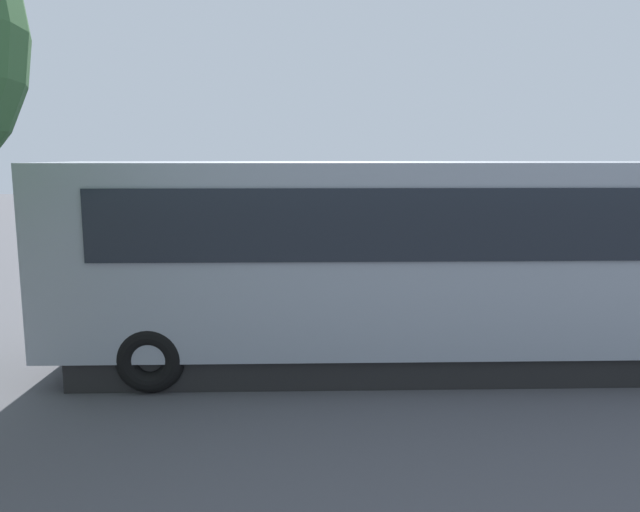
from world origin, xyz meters
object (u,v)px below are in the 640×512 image
(spectator_left, at_px, (444,275))
(spectator_far_right, at_px, (257,271))
(stunt_motorcycle, at_px, (207,244))
(parked_motorcycle_silver, at_px, (223,306))
(spectator_right, at_px, (314,273))
(traffic_cone, at_px, (247,282))
(spectator_centre, at_px, (375,271))
(spectator_far_left, at_px, (505,269))
(tour_bus, at_px, (413,264))

(spectator_left, bearing_deg, spectator_far_right, -6.18)
(stunt_motorcycle, bearing_deg, parked_motorcycle_silver, 104.38)
(spectator_right, bearing_deg, spectator_far_right, -2.91)
(parked_motorcycle_silver, bearing_deg, traffic_cone, -90.71)
(spectator_centre, height_order, spectator_right, spectator_centre)
(spectator_far_left, distance_m, stunt_motorcycle, 7.71)
(tour_bus, height_order, spectator_centre, tour_bus)
(spectator_centre, bearing_deg, spectator_left, 163.24)
(spectator_left, distance_m, stunt_motorcycle, 6.80)
(spectator_left, height_order, stunt_motorcycle, stunt_motorcycle)
(spectator_right, bearing_deg, spectator_far_left, 179.68)
(spectator_left, xyz_separation_m, traffic_cone, (4.27, -2.78, -0.72))
(spectator_far_left, distance_m, traffic_cone, 6.13)
(spectator_far_right, height_order, traffic_cone, spectator_far_right)
(spectator_centre, relative_size, parked_motorcycle_silver, 0.83)
(tour_bus, distance_m, stunt_motorcycle, 7.89)
(spectator_far_left, relative_size, spectator_left, 1.05)
(spectator_right, bearing_deg, spectator_left, 172.35)
(spectator_right, bearing_deg, tour_bus, 121.09)
(spectator_far_right, bearing_deg, spectator_far_left, 179.07)
(spectator_far_left, bearing_deg, tour_bus, 50.81)
(spectator_far_left, height_order, spectator_right, spectator_far_left)
(spectator_far_left, bearing_deg, parked_motorcycle_silver, 8.22)
(traffic_cone, bearing_deg, spectator_right, 124.93)
(spectator_far_left, relative_size, spectator_centre, 1.06)
(spectator_far_left, relative_size, traffic_cone, 2.88)
(stunt_motorcycle, xyz_separation_m, traffic_cone, (-1.20, 1.26, -0.75))
(spectator_centre, xyz_separation_m, stunt_motorcycle, (4.15, -3.64, 0.04))
(spectator_centre, height_order, parked_motorcycle_silver, spectator_centre)
(tour_bus, bearing_deg, spectator_left, -111.18)
(spectator_far_right, distance_m, stunt_motorcycle, 4.02)
(spectator_far_left, distance_m, spectator_far_right, 5.03)
(parked_motorcycle_silver, height_order, stunt_motorcycle, stunt_motorcycle)
(stunt_motorcycle, relative_size, traffic_cone, 2.98)
(spectator_centre, relative_size, stunt_motorcycle, 0.91)
(spectator_centre, relative_size, spectator_right, 1.02)
(spectator_left, height_order, parked_motorcycle_silver, spectator_left)
(spectator_far_left, height_order, parked_motorcycle_silver, spectator_far_left)
(spectator_left, xyz_separation_m, stunt_motorcycle, (5.47, -4.04, 0.02))
(spectator_left, xyz_separation_m, parked_motorcycle_silver, (4.32, 0.49, -0.55))
(spectator_far_right, relative_size, stunt_motorcycle, 0.91)
(spectator_far_left, bearing_deg, stunt_motorcycle, -28.78)
(spectator_left, distance_m, parked_motorcycle_silver, 4.38)
(spectator_centre, height_order, stunt_motorcycle, stunt_motorcycle)
(spectator_left, xyz_separation_m, spectator_right, (2.57, -0.35, -0.04))
(spectator_far_right, relative_size, traffic_cone, 2.71)
(spectator_right, relative_size, parked_motorcycle_silver, 0.81)
(tour_bus, bearing_deg, traffic_cone, -57.06)
(spectator_centre, bearing_deg, spectator_far_left, 178.33)
(spectator_right, xyz_separation_m, stunt_motorcycle, (2.90, -3.69, 0.06))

